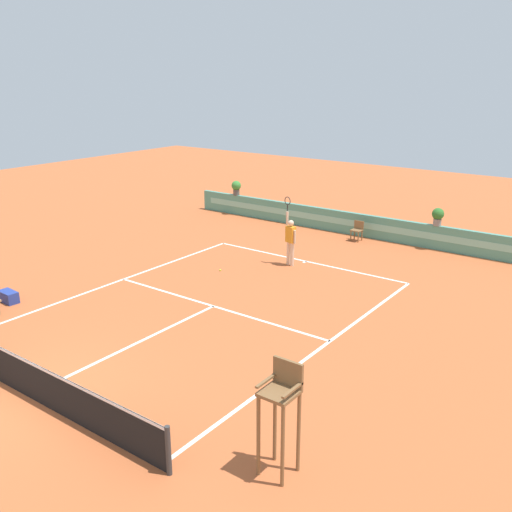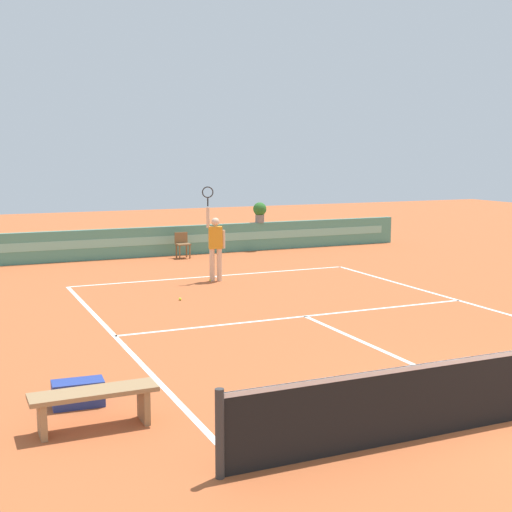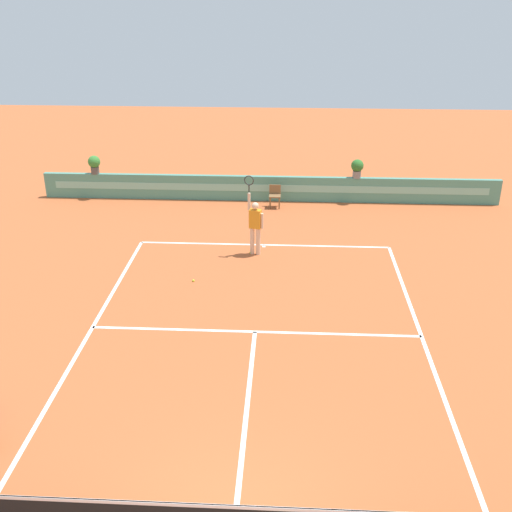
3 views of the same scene
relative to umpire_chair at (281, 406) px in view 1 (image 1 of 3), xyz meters
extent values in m
plane|color=#B2562D|center=(-5.95, 4.74, -1.34)|extent=(60.00, 60.00, 0.00)
cube|color=white|center=(-5.95, 10.63, -1.34)|extent=(8.22, 0.10, 0.01)
cube|color=white|center=(-5.95, 5.14, -1.34)|extent=(8.22, 0.10, 0.01)
cube|color=white|center=(-5.95, 1.94, -1.34)|extent=(0.10, 6.40, 0.01)
cube|color=white|center=(-10.06, 4.68, -1.34)|extent=(0.10, 11.89, 0.01)
cube|color=white|center=(-1.84, 4.68, -1.34)|extent=(0.10, 11.89, 0.01)
cube|color=white|center=(-5.95, 10.53, -1.34)|extent=(0.10, 0.20, 0.01)
cylinder|color=#333333|center=(-1.54, -1.26, -0.84)|extent=(0.10, 0.10, 1.00)
cube|color=black|center=(-5.95, -1.26, -0.87)|extent=(8.82, 0.02, 0.95)
cube|color=white|center=(-5.95, -1.26, -0.42)|extent=(8.82, 0.03, 0.06)
cube|color=#4C8E7A|center=(-5.95, 15.13, -0.84)|extent=(18.00, 0.20, 1.00)
cube|color=#7ABCA8|center=(-5.95, 15.02, -0.79)|extent=(17.10, 0.01, 0.28)
cylinder|color=brown|center=(-0.26, -0.32, -0.54)|extent=(0.07, 0.07, 1.60)
cylinder|color=brown|center=(0.25, -0.32, -0.54)|extent=(0.07, 0.07, 1.60)
cylinder|color=brown|center=(-0.26, 0.19, -0.54)|extent=(0.07, 0.07, 1.60)
cylinder|color=brown|center=(0.25, 0.19, -0.54)|extent=(0.07, 0.07, 1.60)
cube|color=brown|center=(0.00, -0.06, 0.29)|extent=(0.60, 0.60, 0.06)
cube|color=brown|center=(0.00, 0.21, 0.56)|extent=(0.60, 0.06, 0.48)
cube|color=brown|center=(-0.27, -0.06, 0.44)|extent=(0.06, 0.60, 0.04)
cube|color=brown|center=(0.27, -0.06, 0.44)|extent=(0.06, 0.60, 0.04)
cylinder|color=brown|center=(-5.87, 14.15, -1.12)|extent=(0.05, 0.05, 0.45)
cylinder|color=brown|center=(-5.51, 14.15, -1.12)|extent=(0.05, 0.05, 0.45)
cylinder|color=brown|center=(-5.87, 14.50, -1.12)|extent=(0.05, 0.05, 0.45)
cylinder|color=brown|center=(-5.51, 14.50, -1.12)|extent=(0.05, 0.05, 0.45)
cube|color=brown|center=(-5.69, 14.33, -0.87)|extent=(0.44, 0.44, 0.04)
cube|color=brown|center=(-5.69, 14.53, -0.67)|extent=(0.44, 0.04, 0.36)
cube|color=navy|center=(-11.36, 1.59, -1.16)|extent=(0.72, 0.41, 0.36)
cylinder|color=beige|center=(-6.10, 9.87, -0.89)|extent=(0.14, 0.14, 0.90)
cylinder|color=beige|center=(-6.30, 9.92, -0.89)|extent=(0.14, 0.14, 0.90)
cube|color=orange|center=(-6.20, 9.89, -0.14)|extent=(0.40, 0.30, 0.60)
sphere|color=beige|center=(-6.20, 9.89, 0.29)|extent=(0.22, 0.22, 0.22)
cylinder|color=beige|center=(-6.40, 9.94, 0.41)|extent=(0.09, 0.09, 0.55)
cylinder|color=black|center=(-6.40, 9.94, 0.83)|extent=(0.04, 0.04, 0.24)
torus|color=#262626|center=(-6.40, 9.94, 1.09)|extent=(0.31, 0.10, 0.31)
cylinder|color=beige|center=(-5.99, 9.84, -0.19)|extent=(0.09, 0.09, 0.50)
sphere|color=#CCE033|center=(-7.89, 7.82, -1.31)|extent=(0.07, 0.07, 0.07)
sphere|color=#CCE033|center=(-6.35, 9.91, -1.31)|extent=(0.07, 0.07, 0.07)
cylinder|color=#514C47|center=(-12.87, 15.13, -0.20)|extent=(0.32, 0.32, 0.28)
sphere|color=#387F33|center=(-12.87, 15.13, 0.14)|extent=(0.48, 0.48, 0.48)
cylinder|color=gray|center=(-2.53, 15.13, -0.20)|extent=(0.32, 0.32, 0.28)
sphere|color=#2D6B28|center=(-2.53, 15.13, 0.14)|extent=(0.48, 0.48, 0.48)
camera|label=1|loc=(4.76, -7.23, 5.51)|focal=39.98mm
camera|label=2|loc=(-12.92, -8.01, 2.13)|focal=49.76mm
camera|label=3|loc=(-5.22, -7.83, 6.61)|focal=42.57mm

